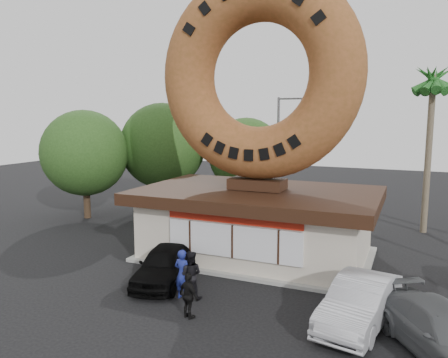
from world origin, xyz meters
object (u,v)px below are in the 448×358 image
at_px(giant_donut, 259,75).
at_px(street_lamp, 280,149).
at_px(car_grey, 444,333).
at_px(person_left, 183,274).
at_px(donut_shop, 257,220).
at_px(car_silver, 360,302).
at_px(person_center, 190,275).
at_px(car_black, 164,264).
at_px(person_right, 189,296).

bearing_deg(giant_donut, street_lamp, 100.51).
bearing_deg(car_grey, person_left, 142.82).
relative_size(donut_shop, person_left, 5.91).
xyz_separation_m(person_left, car_silver, (6.27, 0.54, -0.17)).
distance_m(person_left, car_silver, 6.30).
height_order(car_silver, car_grey, car_silver).
height_order(person_center, car_grey, person_center).
height_order(car_black, car_grey, car_black).
distance_m(donut_shop, street_lamp, 10.54).
xyz_separation_m(person_center, person_right, (0.70, -1.45, -0.13)).
height_order(donut_shop, person_center, donut_shop).
relative_size(donut_shop, car_black, 2.56).
height_order(giant_donut, car_grey, giant_donut).
xyz_separation_m(person_right, car_black, (-2.45, 2.47, -0.04)).
relative_size(giant_donut, car_black, 2.20).
xyz_separation_m(car_silver, car_grey, (2.40, -1.06, -0.05)).
height_order(street_lamp, car_grey, street_lamp).
relative_size(person_right, car_grey, 0.32).
distance_m(person_right, car_black, 3.48).
bearing_deg(person_right, person_center, -39.77).
distance_m(street_lamp, car_silver, 17.35).
height_order(donut_shop, street_lamp, street_lamp).
relative_size(person_left, person_right, 1.20).
bearing_deg(donut_shop, person_left, -98.37).
relative_size(street_lamp, car_silver, 1.71).
distance_m(person_center, car_silver, 6.04).
distance_m(person_center, car_black, 2.03).
relative_size(street_lamp, person_center, 4.37).
bearing_deg(person_center, donut_shop, -110.08).
relative_size(donut_shop, giant_donut, 1.17).
bearing_deg(person_right, street_lamp, -59.20).
bearing_deg(street_lamp, car_black, -91.91).
distance_m(person_right, car_silver, 5.63).
bearing_deg(person_center, person_right, 101.90).
relative_size(giant_donut, person_left, 5.07).
xyz_separation_m(donut_shop, car_black, (-2.35, -4.67, -1.02)).
distance_m(giant_donut, person_right, 10.60).
bearing_deg(person_right, car_silver, -136.54).
height_order(person_center, person_right, person_center).
xyz_separation_m(street_lamp, person_center, (1.25, -15.71, -3.57)).
bearing_deg(person_right, donut_shop, -64.91).
height_order(person_left, person_right, person_left).
xyz_separation_m(donut_shop, person_center, (-0.60, -5.69, -0.85)).
bearing_deg(giant_donut, person_right, -89.20).
xyz_separation_m(giant_donut, car_silver, (5.42, -5.31, -7.83)).
height_order(person_left, car_silver, person_left).
xyz_separation_m(donut_shop, street_lamp, (-1.86, 10.02, 2.72)).
xyz_separation_m(street_lamp, car_silver, (7.27, -15.31, -3.71)).
xyz_separation_m(car_black, car_grey, (10.16, -1.68, -0.03)).
bearing_deg(donut_shop, person_right, -89.20).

